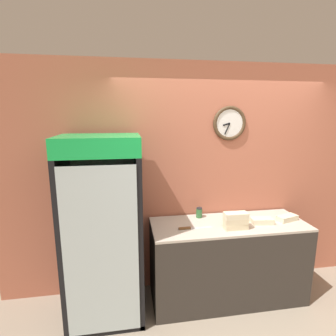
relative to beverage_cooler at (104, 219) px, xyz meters
The scene contains 10 objects.
wall_back 1.44m from the beverage_cooler, 14.17° to the left, with size 5.20×0.10×2.70m.
prep_counter 1.49m from the beverage_cooler, ahead, with size 1.74×0.63×0.92m.
beverage_cooler is the anchor object (origin of this frame).
sandwich_stack_bottom 1.39m from the beverage_cooler, ahead, with size 0.25×0.12×0.06m.
sandwich_stack_middle 1.39m from the beverage_cooler, ahead, with size 0.25×0.12×0.06m.
sandwich_stack_top 1.39m from the beverage_cooler, ahead, with size 0.25×0.12×0.06m.
sandwich_flat_left 1.73m from the beverage_cooler, ahead, with size 0.25×0.15×0.06m.
sandwich_flat_right 2.05m from the beverage_cooler, ahead, with size 0.27×0.18×0.06m.
chefs_knife 0.92m from the beverage_cooler, ahead, with size 0.37×0.05×0.02m.
condiment_jar 1.10m from the beverage_cooler, 10.15° to the left, with size 0.07×0.07×0.12m.
Camera 1 is at (-1.12, -1.74, 2.11)m, focal length 28.00 mm.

